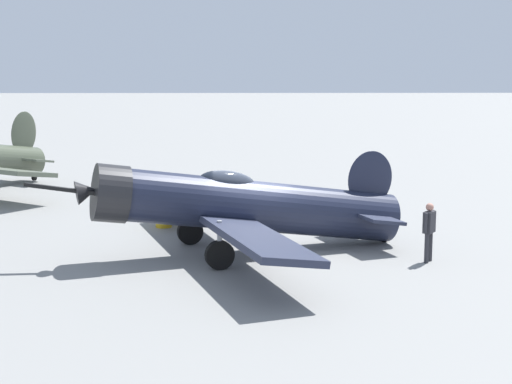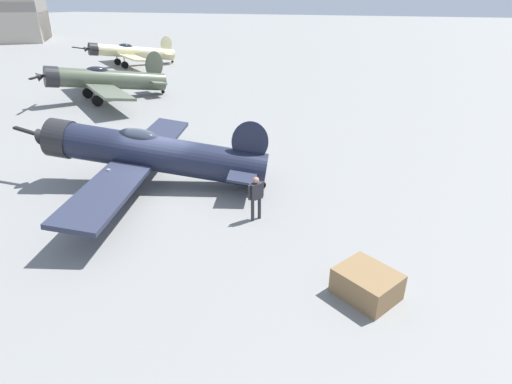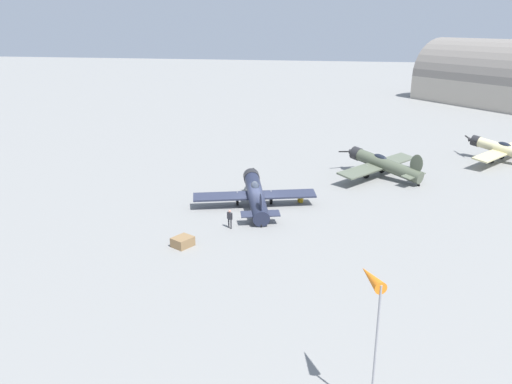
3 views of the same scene
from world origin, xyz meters
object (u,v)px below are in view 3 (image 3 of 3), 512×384
Objects in this scene: ground_crew_mechanic at (230,217)px; windsock_mast at (372,285)px; airplane_far_line at (507,151)px; airplane_foreground at (255,194)px; fuel_drum at (300,198)px; equipment_crate at (183,242)px; airplane_mid_apron at (383,164)px.

ground_crew_mechanic is 0.25× the size of windsock_mast.
windsock_mast is (17.57, 47.03, 4.53)m from airplane_far_line.
airplane_foreground reaches higher than fuel_drum.
ground_crew_mechanic is at bearing -122.45° from equipment_crate.
windsock_mast is at bearing 132.97° from equipment_crate.
airplane_mid_apron is at bearing -2.83° from ground_crew_mechanic.
windsock_mast is (-13.94, 14.96, 5.73)m from equipment_crate.
airplane_mid_apron reaches higher than airplane_foreground.
ground_crew_mechanic is 22.87m from windsock_mast.
equipment_crate is at bearing 80.93° from airplane_far_line.
airplane_far_line is 50.41m from windsock_mast.
airplane_mid_apron is (-12.08, -12.86, 0.17)m from airplane_foreground.
airplane_far_line is 1.75× the size of windsock_mast.
airplane_foreground is at bearing -67.77° from windsock_mast.
ground_crew_mechanic is (28.76, 27.76, -0.57)m from airplane_far_line.
airplane_far_line reaches higher than fuel_drum.
airplane_far_line reaches higher than airplane_foreground.
ground_crew_mechanic is 5.15m from equipment_crate.
airplane_mid_apron is 27.59m from equipment_crate.
airplane_mid_apron is at bearing 67.21° from airplane_far_line.
windsock_mast is at bearing 102.55° from fuel_drum.
airplane_far_line is at bearing -139.94° from fuel_drum.
equipment_crate is at bearing 140.25° from airplane_foreground.
fuel_drum is 0.13× the size of windsock_mast.
fuel_drum is (-3.98, -2.62, -0.98)m from airplane_foreground.
airplane_mid_apron is at bearing -93.13° from windsock_mast.
airplane_mid_apron reaches higher than fuel_drum.
ground_crew_mechanic is at bearing -59.85° from windsock_mast.
airplane_foreground is 5.99× the size of equipment_crate.
airplane_mid_apron is 1.75× the size of windsock_mast.
airplane_far_line is at bearing -12.72° from ground_crew_mechanic.
airplane_far_line is at bearing -68.43° from airplane_foreground.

